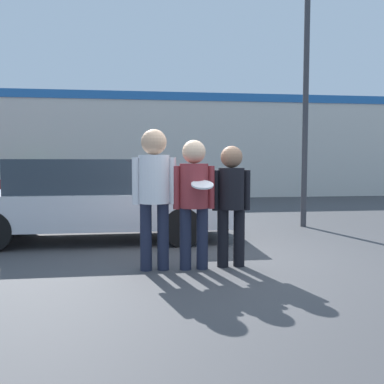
{
  "coord_description": "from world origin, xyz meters",
  "views": [
    {
      "loc": [
        -1.14,
        -5.65,
        1.41
      ],
      "look_at": [
        -0.38,
        -0.04,
        1.0
      ],
      "focal_mm": 40.0,
      "sensor_mm": 36.0,
      "label": 1
    }
  ],
  "objects_px": {
    "street_lamp": "(316,69)",
    "parked_car_near": "(92,199)",
    "person_middle_with_frisbee": "(194,192)",
    "person_right": "(231,196)",
    "shrub": "(27,182)",
    "person_left": "(154,185)"
  },
  "relations": [
    {
      "from": "parked_car_near",
      "to": "shrub",
      "type": "height_order",
      "value": "parked_car_near"
    },
    {
      "from": "person_left",
      "to": "person_right",
      "type": "relative_size",
      "value": 1.13
    },
    {
      "from": "person_middle_with_frisbee",
      "to": "person_right",
      "type": "height_order",
      "value": "person_middle_with_frisbee"
    },
    {
      "from": "shrub",
      "to": "parked_car_near",
      "type": "bearing_deg",
      "value": -68.72
    },
    {
      "from": "person_left",
      "to": "parked_car_near",
      "type": "xyz_separation_m",
      "value": [
        -0.99,
        2.26,
        -0.38
      ]
    },
    {
      "from": "person_right",
      "to": "street_lamp",
      "type": "distance_m",
      "value": 4.72
    },
    {
      "from": "person_right",
      "to": "parked_car_near",
      "type": "relative_size",
      "value": 0.34
    },
    {
      "from": "person_left",
      "to": "person_right",
      "type": "xyz_separation_m",
      "value": [
        1.02,
        0.05,
        -0.16
      ]
    },
    {
      "from": "person_left",
      "to": "person_middle_with_frisbee",
      "type": "xyz_separation_m",
      "value": [
        0.51,
        -0.02,
        -0.1
      ]
    },
    {
      "from": "person_middle_with_frisbee",
      "to": "person_right",
      "type": "xyz_separation_m",
      "value": [
        0.51,
        0.07,
        -0.06
      ]
    },
    {
      "from": "person_middle_with_frisbee",
      "to": "parked_car_near",
      "type": "relative_size",
      "value": 0.35
    },
    {
      "from": "person_middle_with_frisbee",
      "to": "shrub",
      "type": "distance_m",
      "value": 10.67
    },
    {
      "from": "person_right",
      "to": "shrub",
      "type": "xyz_separation_m",
      "value": [
        -4.9,
        9.64,
        -0.26
      ]
    },
    {
      "from": "parked_car_near",
      "to": "street_lamp",
      "type": "height_order",
      "value": "street_lamp"
    },
    {
      "from": "person_middle_with_frisbee",
      "to": "street_lamp",
      "type": "height_order",
      "value": "street_lamp"
    },
    {
      "from": "person_middle_with_frisbee",
      "to": "street_lamp",
      "type": "xyz_separation_m",
      "value": [
        3.04,
        3.27,
        2.32
      ]
    },
    {
      "from": "person_middle_with_frisbee",
      "to": "street_lamp",
      "type": "distance_m",
      "value": 5.03
    },
    {
      "from": "street_lamp",
      "to": "shrub",
      "type": "relative_size",
      "value": 3.97
    },
    {
      "from": "street_lamp",
      "to": "parked_car_near",
      "type": "bearing_deg",
      "value": -167.73
    },
    {
      "from": "person_right",
      "to": "parked_car_near",
      "type": "height_order",
      "value": "person_right"
    },
    {
      "from": "person_middle_with_frisbee",
      "to": "parked_car_near",
      "type": "bearing_deg",
      "value": 123.31
    },
    {
      "from": "person_right",
      "to": "person_left",
      "type": "bearing_deg",
      "value": -177.17
    }
  ]
}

